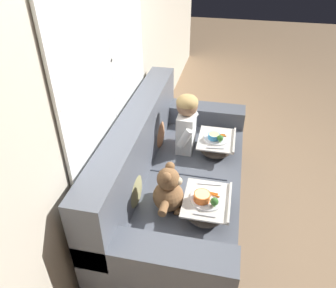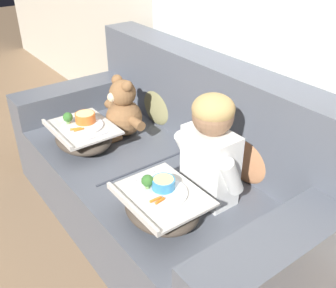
{
  "view_description": "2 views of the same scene",
  "coord_description": "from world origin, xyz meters",
  "px_view_note": "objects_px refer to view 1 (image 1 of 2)",
  "views": [
    {
      "loc": [
        -2.06,
        -0.32,
        2.17
      ],
      "look_at": [
        0.05,
        0.12,
        0.68
      ],
      "focal_mm": 35.0,
      "sensor_mm": 36.0,
      "label": 1
    },
    {
      "loc": [
        1.49,
        -1.03,
        1.61
      ],
      "look_at": [
        0.08,
        0.02,
        0.58
      ],
      "focal_mm": 42.0,
      "sensor_mm": 36.0,
      "label": 2
    }
  ],
  "objects_px": {
    "teddy_bear": "(169,191)",
    "lap_tray_child": "(216,144)",
    "throw_pillow_behind_teddy": "(131,185)",
    "couch": "(172,182)",
    "lap_tray_teddy": "(206,205)",
    "child_figure": "(187,120)",
    "throw_pillow_behind_child": "(157,129)"
  },
  "relations": [
    {
      "from": "child_figure",
      "to": "throw_pillow_behind_teddy",
      "type": "bearing_deg",
      "value": 160.61
    },
    {
      "from": "throw_pillow_behind_teddy",
      "to": "teddy_bear",
      "type": "bearing_deg",
      "value": -90.01
    },
    {
      "from": "child_figure",
      "to": "lap_tray_child",
      "type": "xyz_separation_m",
      "value": [
        -0.0,
        -0.27,
        -0.22
      ]
    },
    {
      "from": "throw_pillow_behind_teddy",
      "to": "teddy_bear",
      "type": "height_order",
      "value": "teddy_bear"
    },
    {
      "from": "throw_pillow_behind_child",
      "to": "lap_tray_child",
      "type": "relative_size",
      "value": 0.94
    },
    {
      "from": "throw_pillow_behind_child",
      "to": "child_figure",
      "type": "relative_size",
      "value": 0.69
    },
    {
      "from": "lap_tray_child",
      "to": "lap_tray_teddy",
      "type": "height_order",
      "value": "lap_tray_teddy"
    },
    {
      "from": "throw_pillow_behind_child",
      "to": "couch",
      "type": "bearing_deg",
      "value": -149.79
    },
    {
      "from": "throw_pillow_behind_child",
      "to": "teddy_bear",
      "type": "relative_size",
      "value": 0.93
    },
    {
      "from": "teddy_bear",
      "to": "lap_tray_teddy",
      "type": "bearing_deg",
      "value": -90.35
    },
    {
      "from": "teddy_bear",
      "to": "lap_tray_child",
      "type": "height_order",
      "value": "teddy_bear"
    },
    {
      "from": "couch",
      "to": "throw_pillow_behind_child",
      "type": "distance_m",
      "value": 0.52
    },
    {
      "from": "teddy_bear",
      "to": "lap_tray_child",
      "type": "relative_size",
      "value": 1.01
    },
    {
      "from": "couch",
      "to": "child_figure",
      "type": "distance_m",
      "value": 0.55
    },
    {
      "from": "throw_pillow_behind_child",
      "to": "lap_tray_teddy",
      "type": "height_order",
      "value": "throw_pillow_behind_child"
    },
    {
      "from": "lap_tray_child",
      "to": "throw_pillow_behind_teddy",
      "type": "bearing_deg",
      "value": 144.73
    },
    {
      "from": "child_figure",
      "to": "lap_tray_child",
      "type": "bearing_deg",
      "value": -90.29
    },
    {
      "from": "child_figure",
      "to": "couch",
      "type": "bearing_deg",
      "value": 173.08
    },
    {
      "from": "teddy_bear",
      "to": "child_figure",
      "type": "bearing_deg",
      "value": 0.31
    },
    {
      "from": "throw_pillow_behind_teddy",
      "to": "lap_tray_child",
      "type": "bearing_deg",
      "value": -35.27
    },
    {
      "from": "couch",
      "to": "teddy_bear",
      "type": "bearing_deg",
      "value": -172.47
    },
    {
      "from": "child_figure",
      "to": "teddy_bear",
      "type": "xyz_separation_m",
      "value": [
        -0.78,
        -0.0,
        -0.13
      ]
    },
    {
      "from": "lap_tray_teddy",
      "to": "child_figure",
      "type": "bearing_deg",
      "value": 19.43
    },
    {
      "from": "teddy_bear",
      "to": "couch",
      "type": "bearing_deg",
      "value": 7.53
    },
    {
      "from": "throw_pillow_behind_teddy",
      "to": "lap_tray_child",
      "type": "xyz_separation_m",
      "value": [
        0.77,
        -0.55,
        -0.09
      ]
    },
    {
      "from": "teddy_bear",
      "to": "lap_tray_child",
      "type": "bearing_deg",
      "value": -19.26
    },
    {
      "from": "throw_pillow_behind_teddy",
      "to": "couch",
      "type": "bearing_deg",
      "value": -30.21
    },
    {
      "from": "teddy_bear",
      "to": "lap_tray_child",
      "type": "xyz_separation_m",
      "value": [
        0.77,
        -0.27,
        -0.08
      ]
    },
    {
      "from": "throw_pillow_behind_child",
      "to": "lap_tray_teddy",
      "type": "distance_m",
      "value": 0.95
    },
    {
      "from": "throw_pillow_behind_child",
      "to": "child_figure",
      "type": "xyz_separation_m",
      "value": [
        0.0,
        -0.27,
        0.12
      ]
    },
    {
      "from": "throw_pillow_behind_child",
      "to": "child_figure",
      "type": "bearing_deg",
      "value": -90.0
    },
    {
      "from": "child_figure",
      "to": "teddy_bear",
      "type": "distance_m",
      "value": 0.79
    }
  ]
}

